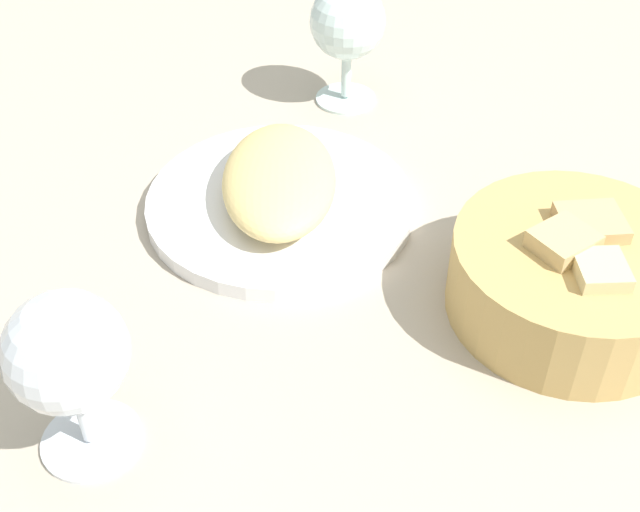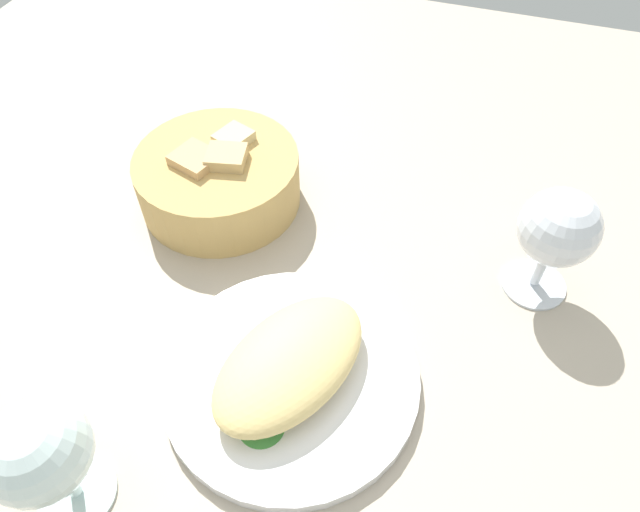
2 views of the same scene
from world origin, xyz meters
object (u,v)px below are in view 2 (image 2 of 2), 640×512
(plate, at_px, (291,377))
(bread_basket, at_px, (219,178))
(wine_glass_far, at_px, (40,454))
(wine_glass_near, at_px, (557,232))

(plate, distance_m, bread_basket, 0.26)
(bread_basket, bearing_deg, wine_glass_far, -174.85)
(plate, height_order, wine_glass_far, wine_glass_far)
(plate, distance_m, wine_glass_far, 0.21)
(bread_basket, height_order, wine_glass_near, wine_glass_near)
(plate, bearing_deg, bread_basket, 38.81)
(plate, bearing_deg, wine_glass_far, 139.12)
(wine_glass_far, bearing_deg, plate, -40.88)
(plate, relative_size, bread_basket, 1.26)
(wine_glass_near, bearing_deg, plate, 132.31)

